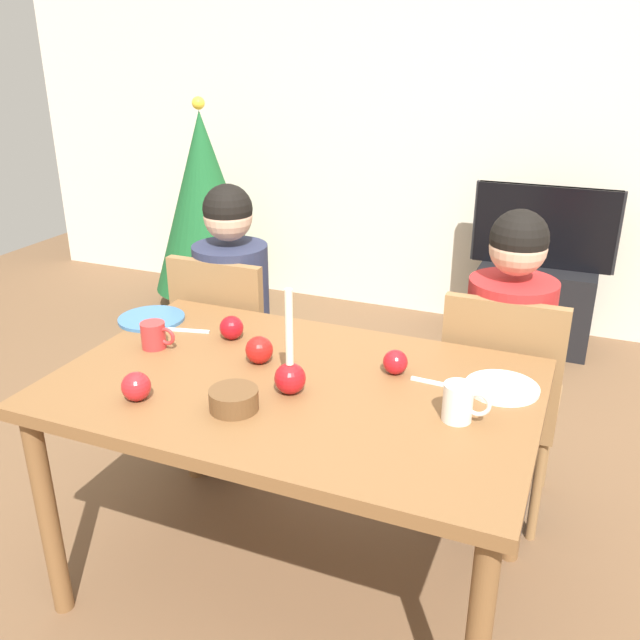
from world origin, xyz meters
TOP-DOWN VIEW (x-y plane):
  - ground_plane at (0.00, 0.00)m, footprint 7.68×7.68m
  - back_wall at (0.00, 2.60)m, footprint 6.40×0.10m
  - dining_table at (0.00, 0.00)m, footprint 1.40×0.90m
  - chair_left at (-0.57, 0.61)m, footprint 0.40×0.40m
  - chair_right at (0.53, 0.61)m, footprint 0.40×0.40m
  - person_left_child at (-0.57, 0.64)m, footprint 0.30×0.30m
  - person_right_child at (0.53, 0.64)m, footprint 0.30×0.30m
  - tv_stand at (0.49, 2.30)m, footprint 0.64×0.40m
  - tv at (0.49, 2.30)m, footprint 0.79×0.05m
  - christmas_tree at (-1.60, 2.11)m, footprint 0.71×0.71m
  - candle_centerpiece at (0.02, -0.06)m, footprint 0.09×0.09m
  - plate_left at (-0.67, 0.24)m, footprint 0.24×0.24m
  - plate_right at (0.57, 0.19)m, footprint 0.21×0.21m
  - mug_left at (-0.52, 0.05)m, footprint 0.12×0.08m
  - mug_right at (0.49, -0.03)m, footprint 0.13×0.08m
  - fork_left at (-0.50, 0.19)m, footprint 0.18×0.05m
  - fork_right at (0.40, 0.14)m, footprint 0.18×0.02m
  - bowl_walnuts at (-0.08, -0.21)m, footprint 0.13×0.13m
  - apple_near_candle at (-0.15, 0.08)m, footprint 0.09×0.09m
  - apple_by_left_plate at (-0.32, 0.20)m, footprint 0.08×0.08m
  - apple_by_right_mug at (-0.36, -0.26)m, footprint 0.08×0.08m
  - apple_far_edge at (0.26, 0.17)m, footprint 0.07×0.07m

SIDE VIEW (x-z plane):
  - ground_plane at x=0.00m, z-range 0.00..0.00m
  - tv_stand at x=0.49m, z-range 0.00..0.48m
  - chair_left at x=-0.57m, z-range 0.06..0.96m
  - chair_right at x=0.53m, z-range 0.06..0.96m
  - person_left_child at x=-0.57m, z-range -0.02..1.16m
  - person_right_child at x=0.53m, z-range -0.02..1.16m
  - dining_table at x=0.00m, z-range 0.29..1.04m
  - tv at x=0.49m, z-range 0.48..0.94m
  - christmas_tree at x=-1.60m, z-range 0.03..1.39m
  - fork_left at x=-0.50m, z-range 0.75..0.76m
  - fork_right at x=0.40m, z-range 0.75..0.76m
  - plate_left at x=-0.67m, z-range 0.75..0.76m
  - plate_right at x=0.57m, z-range 0.75..0.76m
  - bowl_walnuts at x=-0.08m, z-range 0.75..0.81m
  - apple_far_edge at x=0.26m, z-range 0.75..0.82m
  - apple_by_left_plate at x=-0.32m, z-range 0.75..0.83m
  - apple_by_right_mug at x=-0.36m, z-range 0.75..0.83m
  - apple_near_candle at x=-0.15m, z-range 0.75..0.84m
  - mug_left at x=-0.52m, z-range 0.75..0.84m
  - mug_right at x=0.49m, z-range 0.75..0.86m
  - candle_centerpiece at x=0.02m, z-range 0.66..0.97m
  - back_wall at x=0.00m, z-range 0.00..2.60m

